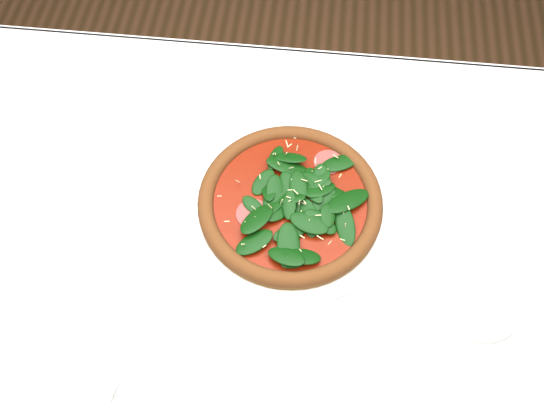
# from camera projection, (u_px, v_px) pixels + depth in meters

# --- Properties ---
(ground) EXTENTS (6.00, 6.00, 0.00)m
(ground) POSITION_uv_depth(u_px,v_px,m) (262.00, 363.00, 1.61)
(ground) COLOR brown
(ground) RESTS_ON ground
(dining_table) EXTENTS (1.21, 0.81, 0.75)m
(dining_table) POSITION_uv_depth(u_px,v_px,m) (256.00, 259.00, 1.05)
(dining_table) COLOR white
(dining_table) RESTS_ON ground
(plate) EXTENTS (0.34, 0.34, 0.01)m
(plate) POSITION_uv_depth(u_px,v_px,m) (290.00, 207.00, 0.98)
(plate) COLOR white
(plate) RESTS_ON dining_table
(pizza) EXTENTS (0.38, 0.38, 0.04)m
(pizza) POSITION_uv_depth(u_px,v_px,m) (290.00, 201.00, 0.96)
(pizza) COLOR brown
(pizza) RESTS_ON plate
(saucer_near) EXTENTS (0.14, 0.14, 0.01)m
(saucer_near) POSITION_uv_depth(u_px,v_px,m) (477.00, 298.00, 0.90)
(saucer_near) COLOR white
(saucer_near) RESTS_ON dining_table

